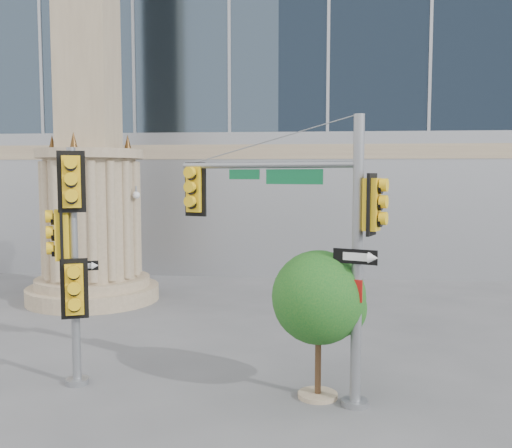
{
  "coord_description": "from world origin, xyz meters",
  "views": [
    {
      "loc": [
        1.32,
        -9.49,
        4.28
      ],
      "look_at": [
        0.23,
        2.0,
        3.27
      ],
      "focal_mm": 40.0,
      "sensor_mm": 36.0,
      "label": 1
    }
  ],
  "objects": [
    {
      "name": "ground",
      "position": [
        0.0,
        0.0,
        0.0
      ],
      "size": [
        120.0,
        120.0,
        0.0
      ],
      "primitive_type": "plane",
      "color": "#545456",
      "rests_on": "ground"
    },
    {
      "name": "monument",
      "position": [
        -6.0,
        9.0,
        5.52
      ],
      "size": [
        4.4,
        4.4,
        16.6
      ],
      "color": "gray",
      "rests_on": "ground"
    },
    {
      "name": "main_signal_pole",
      "position": [
        1.29,
        1.22,
        3.31
      ],
      "size": [
        3.94,
        1.87,
        5.35
      ],
      "rotation": [
        0.0,
        0.0,
        -0.38
      ],
      "color": "slate",
      "rests_on": "ground"
    },
    {
      "name": "secondary_signal_pole",
      "position": [
        -3.4,
        1.32,
        2.82
      ],
      "size": [
        0.91,
        0.65,
        4.81
      ],
      "rotation": [
        0.0,
        0.0,
        0.38
      ],
      "color": "slate",
      "rests_on": "ground"
    },
    {
      "name": "street_tree",
      "position": [
        1.53,
        1.21,
        1.87
      ],
      "size": [
        1.83,
        1.79,
        2.85
      ],
      "color": "gray",
      "rests_on": "ground"
    }
  ]
}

